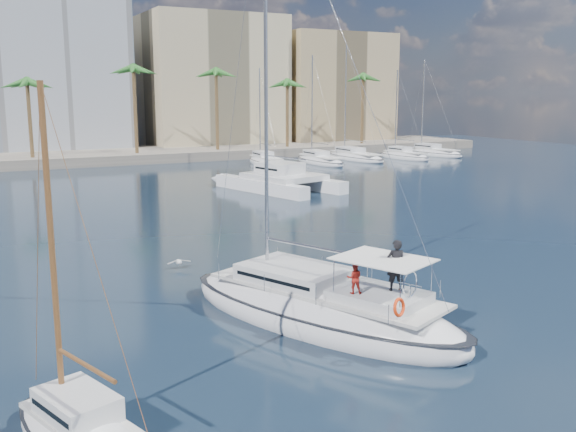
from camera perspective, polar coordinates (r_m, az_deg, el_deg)
ground at (r=28.60m, az=2.35°, el=-6.73°), size 160.00×160.00×0.00m
quay at (r=86.09m, az=-18.30°, el=4.97°), size 120.00×14.00×1.20m
building_beige at (r=100.17m, az=-6.75°, el=11.59°), size 20.00×14.00×20.00m
building_tan_right at (r=107.17m, az=3.89°, el=11.05°), size 18.00×12.00×18.00m
palm_centre at (r=81.79m, az=-18.24°, el=11.50°), size 3.60×3.60×12.30m
palm_right at (r=93.64m, az=3.19°, el=11.87°), size 3.60×3.60×12.30m
main_sloop at (r=24.73m, az=2.78°, el=-8.23°), size 8.58×13.26×18.82m
catamaran at (r=57.87m, az=-0.65°, el=3.43°), size 8.48×12.70×17.01m
seagull at (r=32.61m, az=-9.68°, el=-4.04°), size 1.22×0.52×0.22m
moored_yacht_a at (r=78.68m, az=-1.99°, el=4.57°), size 3.37×9.52×11.90m
moored_yacht_b at (r=79.95m, az=2.85°, el=4.66°), size 3.32×10.83×13.72m
moored_yacht_c at (r=85.05m, az=5.97°, el=4.99°), size 3.98×12.33×15.54m
moored_yacht_d at (r=87.19m, az=10.28°, el=5.02°), size 3.52×9.55×11.90m
moored_yacht_e at (r=92.81m, az=12.72°, el=5.27°), size 4.61×11.11×13.72m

